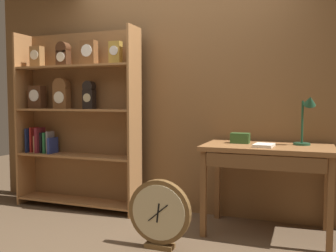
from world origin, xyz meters
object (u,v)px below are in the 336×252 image
Objects in this scene: desk_lamp at (307,115)px; round_clock_large at (160,214)px; bookshelf at (74,115)px; workbench at (267,157)px; open_repair_manual at (264,145)px; toolbox_small at (240,138)px.

round_clock_large is (-1.11, -0.76, -0.79)m from desk_lamp.
round_clock_large is at bearing -29.86° from bookshelf.
open_repair_manual reaches higher than workbench.
bookshelf is 1.89m from toolbox_small.
bookshelf is 4.26× the size of desk_lamp.
round_clock_large is at bearing -125.65° from toolbox_small.
desk_lamp is at bearing 2.34° from toolbox_small.
bookshelf is 9.04× the size of open_repair_manual.
open_repair_manual is at bearing -101.32° from workbench.
toolbox_small reaches higher than workbench.
round_clock_large is (-0.79, -0.64, -0.42)m from workbench.
bookshelf is 1.75× the size of workbench.
bookshelf reaches higher than desk_lamp.
workbench is at bearing 83.85° from open_repair_manual.
workbench is 1.99× the size of round_clock_large.
round_clock_large is (1.36, -0.78, -0.76)m from bookshelf.
bookshelf is 1.74m from round_clock_large.
workbench reaches higher than round_clock_large.
open_repair_manual is at bearing 35.33° from round_clock_large.
workbench is at bearing 38.98° from round_clock_large.
desk_lamp is 2.12× the size of open_repair_manual.
toolbox_small is at bearing 54.35° from round_clock_large.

